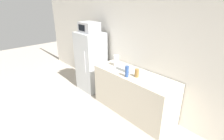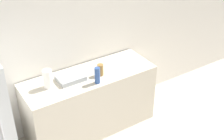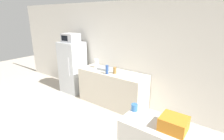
{
  "view_description": "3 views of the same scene",
  "coord_description": "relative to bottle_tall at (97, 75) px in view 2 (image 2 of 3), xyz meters",
  "views": [
    {
      "loc": [
        2.31,
        0.17,
        2.32
      ],
      "look_at": [
        0.32,
        1.94,
        1.2
      ],
      "focal_mm": 28.0,
      "sensor_mm": 36.0,
      "label": 1
    },
    {
      "loc": [
        -1.43,
        -0.49,
        3.1
      ],
      "look_at": [
        0.24,
        2.09,
        1.25
      ],
      "focal_mm": 50.0,
      "sensor_mm": 36.0,
      "label": 2
    },
    {
      "loc": [
        2.7,
        -0.75,
        2.26
      ],
      "look_at": [
        0.66,
        2.02,
        1.18
      ],
      "focal_mm": 28.0,
      "sensor_mm": 36.0,
      "label": 3
    }
  ],
  "objects": [
    {
      "name": "bottle_short",
      "position": [
        0.13,
        0.14,
        -0.03
      ],
      "size": [
        0.08,
        0.08,
        0.16
      ],
      "primitive_type": "cylinder",
      "color": "olive",
      "rests_on": "counter"
    },
    {
      "name": "bottle_tall",
      "position": [
        0.0,
        0.0,
        0.0
      ],
      "size": [
        0.07,
        0.07,
        0.22
      ],
      "primitive_type": "cylinder",
      "color": "#2D4C8C",
      "rests_on": "counter"
    },
    {
      "name": "counter",
      "position": [
        -0.0,
        0.22,
        -0.56
      ],
      "size": [
        1.82,
        0.64,
        0.9
      ],
      "primitive_type": "cube",
      "color": "beige",
      "rests_on": "ground_plane"
    },
    {
      "name": "wall_back",
      "position": [
        -0.22,
        0.59,
        0.29
      ],
      "size": [
        8.0,
        0.06,
        2.6
      ],
      "primitive_type": "cube",
      "color": "white",
      "rests_on": "ground_plane"
    },
    {
      "name": "sink_basin",
      "position": [
        -0.26,
        0.25,
        -0.08
      ],
      "size": [
        0.34,
        0.27,
        0.06
      ],
      "primitive_type": "cube",
      "color": "#9EA3A8",
      "rests_on": "counter"
    },
    {
      "name": "paper_towel_roll",
      "position": [
        -0.56,
        0.25,
        0.01
      ],
      "size": [
        0.11,
        0.11,
        0.24
      ],
      "primitive_type": "cylinder",
      "color": "white",
      "rests_on": "counter"
    }
  ]
}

